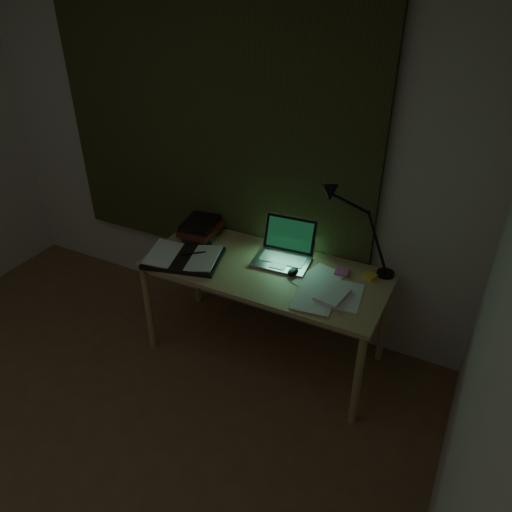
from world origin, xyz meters
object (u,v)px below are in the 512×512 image
(book_stack, at_px, (200,228))
(desk_lamp, at_px, (392,234))
(laptop, at_px, (282,246))
(desk, at_px, (265,312))
(loose_papers, at_px, (325,290))
(open_textbook, at_px, (184,257))

(book_stack, distance_m, desk_lamp, 1.24)
(laptop, height_order, book_stack, laptop)
(book_stack, xyz_separation_m, desk_lamp, (1.22, 0.09, 0.22))
(book_stack, bearing_deg, desk_lamp, 4.11)
(desk, xyz_separation_m, laptop, (0.06, 0.10, 0.45))
(book_stack, xyz_separation_m, loose_papers, (0.96, -0.23, -0.04))
(desk, xyz_separation_m, open_textbook, (-0.49, -0.14, 0.35))
(laptop, relative_size, open_textbook, 0.84)
(open_textbook, distance_m, loose_papers, 0.89)
(desk, height_order, loose_papers, loose_papers)
(desk_lamp, bearing_deg, book_stack, -170.95)
(desk, relative_size, book_stack, 5.56)
(desk_lamp, bearing_deg, loose_papers, -124.13)
(laptop, relative_size, desk_lamp, 0.68)
(laptop, bearing_deg, desk_lamp, 9.88)
(loose_papers, bearing_deg, desk, 171.58)
(book_stack, relative_size, desk_lamp, 0.48)
(laptop, bearing_deg, book_stack, 168.90)
(desk, height_order, desk_lamp, desk_lamp)
(open_textbook, relative_size, desk_lamp, 0.81)
(open_textbook, xyz_separation_m, book_stack, (-0.07, 0.31, 0.03))
(laptop, xyz_separation_m, loose_papers, (0.34, -0.16, -0.11))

